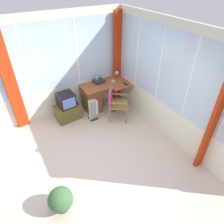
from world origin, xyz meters
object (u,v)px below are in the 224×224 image
Objects in this scene: tv_remote at (125,84)px; spray_bottle at (97,79)px; tv_on_stand at (67,108)px; space_heater at (94,109)px; desk at (93,97)px; wooden_armchair at (114,100)px; potted_plant at (61,200)px; paper_tray at (99,81)px; desk_lamp at (116,75)px.

tv_remote is 0.82m from spray_bottle.
space_heater is at bearing -32.74° from tv_on_stand.
desk is at bearing -143.25° from spray_bottle.
desk is at bearing 113.76° from wooden_armchair.
tv_on_stand reaches higher than space_heater.
potted_plant is at bearing -129.11° from space_heater.
paper_tray is at bearing 49.83° from space_heater.
wooden_armchair is at bearing -125.72° from desk_lamp.
paper_tray is at bearing 128.40° from tv_remote.
desk_lamp reaches higher than space_heater.
space_heater is 2.56m from potted_plant.
potted_plant is (-2.55, -2.35, -0.68)m from desk_lamp.
tv_remote is 0.24× the size of space_heater.
desk_lamp is 0.36m from tv_remote.
potted_plant is at bearing -129.35° from paper_tray.
tv_remote is at bearing -21.41° from desk.
spray_bottle is at bearing 129.60° from tv_remote.
spray_bottle is at bearing 51.55° from potted_plant.
paper_tray is (0.27, 0.15, 0.38)m from desk.
spray_bottle is 0.24× the size of wooden_armchair.
tv_remote is at bearing 29.83° from wooden_armchair.
wooden_armchair is at bearing -88.61° from paper_tray.
desk reaches higher than potted_plant.
spray_bottle is at bearing 36.75° from desk.
desk_lamp is (0.73, -0.06, 0.54)m from desk.
tv_on_stand is (-1.09, 0.62, -0.22)m from wooden_armchair.
desk_lamp is 1.49× the size of spray_bottle.
spray_bottle reaches higher than desk.
desk_lamp is 0.41× the size of tv_on_stand.
desk is 0.52m from spray_bottle.
space_heater is at bearing -158.88° from desk_lamp.
space_heater is (0.59, -0.38, -0.04)m from tv_on_stand.
space_heater is at bearing -126.17° from spray_bottle.
spray_bottle is 0.35× the size of space_heater.
spray_bottle is 3.34m from potted_plant.
space_heater is (-0.43, -0.59, -0.52)m from spray_bottle.
desk is 4.15× the size of desk_lamp.
space_heater is (-0.50, 0.24, -0.26)m from wooden_armchair.
tv_remote is (0.86, -0.34, 0.35)m from desk.
paper_tray reaches higher than space_heater.
paper_tray is at bearing 91.39° from wooden_armchair.
space_heater is (-0.48, -0.57, -0.47)m from paper_tray.
potted_plant is (-2.10, -2.56, -0.52)m from paper_tray.
wooden_armchair is at bearing -29.63° from tv_on_stand.
paper_tray is 0.38× the size of tv_on_stand.
desk is 1.70× the size of tv_on_stand.
tv_on_stand reaches higher than potted_plant.
wooden_armchair is 1.14× the size of tv_on_stand.
spray_bottle is at bearing 53.83° from space_heater.
space_heater is (-0.21, -0.42, -0.08)m from desk.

